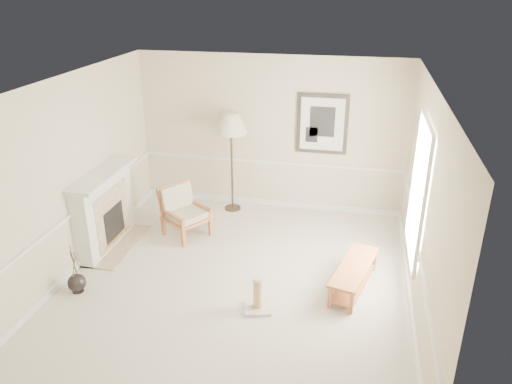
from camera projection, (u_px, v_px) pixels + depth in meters
ground at (236, 281)px, 7.40m from camera, size 5.50×5.50×0.00m
room at (245, 161)px, 6.70m from camera, size 5.04×5.54×2.92m
fireplace at (105, 210)px, 8.12m from camera, size 0.64×1.64×1.31m
floor_vase at (77, 283)px, 7.09m from camera, size 0.26×0.26×0.76m
armchair at (182, 209)px, 8.58m from camera, size 0.94×0.93×0.87m
floor_lamp at (231, 126)px, 9.01m from camera, size 0.79×0.79×1.90m
bench at (354, 273)px, 7.13m from camera, size 0.71×1.37×0.37m
scratching_post at (257, 300)px, 6.70m from camera, size 0.43×0.43×0.50m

